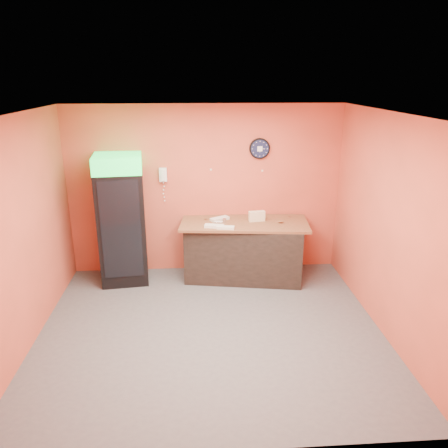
{
  "coord_description": "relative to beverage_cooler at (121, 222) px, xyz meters",
  "views": [
    {
      "loc": [
        -0.17,
        -5.05,
        3.21
      ],
      "look_at": [
        0.22,
        0.6,
        1.28
      ],
      "focal_mm": 35.0,
      "sensor_mm": 36.0,
      "label": 1
    }
  ],
  "objects": [
    {
      "name": "prep_counter",
      "position": [
        1.96,
        -0.02,
        -0.55
      ],
      "size": [
        1.97,
        1.13,
        0.93
      ],
      "primitive_type": "cube",
      "rotation": [
        0.0,
        0.0,
        -0.17
      ],
      "color": "black",
      "rests_on": "floor"
    },
    {
      "name": "ceiling",
      "position": [
        1.35,
        -1.6,
        1.79
      ],
      "size": [
        4.5,
        4.0,
        0.02
      ],
      "primitive_type": "cube",
      "color": "white",
      "rests_on": "back_wall"
    },
    {
      "name": "beverage_cooler",
      "position": [
        0.0,
        0.0,
        0.0
      ],
      "size": [
        0.8,
        0.81,
        2.07
      ],
      "rotation": [
        0.0,
        0.0,
        0.11
      ],
      "color": "black",
      "rests_on": "floor"
    },
    {
      "name": "butcher_paper",
      "position": [
        1.96,
        -0.02,
        -0.06
      ],
      "size": [
        2.12,
        1.1,
        0.04
      ],
      "primitive_type": "cube",
      "rotation": [
        0.0,
        0.0,
        -0.1
      ],
      "color": "brown",
      "rests_on": "prep_counter"
    },
    {
      "name": "wrapped_sandwich_right",
      "position": [
        1.57,
        0.1,
        -0.02
      ],
      "size": [
        0.33,
        0.26,
        0.04
      ],
      "primitive_type": "cube",
      "rotation": [
        0.0,
        0.0,
        0.53
      ],
      "color": "silver",
      "rests_on": "butcher_paper"
    },
    {
      "name": "kitchen_tool",
      "position": [
        1.64,
        -0.03,
        -0.01
      ],
      "size": [
        0.06,
        0.06,
        0.06
      ],
      "primitive_type": "cylinder",
      "color": "silver",
      "rests_on": "butcher_paper"
    },
    {
      "name": "wall_phone",
      "position": [
        0.67,
        0.34,
        0.68
      ],
      "size": [
        0.12,
        0.11,
        0.22
      ],
      "color": "white",
      "rests_on": "back_wall"
    },
    {
      "name": "sub_roll_stack",
      "position": [
        2.17,
        0.01,
        0.04
      ],
      "size": [
        0.27,
        0.13,
        0.17
      ],
      "rotation": [
        0.0,
        0.0,
        0.15
      ],
      "color": "beige",
      "rests_on": "butcher_paper"
    },
    {
      "name": "wrapped_sandwich_mid",
      "position": [
        1.64,
        -0.32,
        -0.02
      ],
      "size": [
        0.28,
        0.15,
        0.04
      ],
      "primitive_type": "cube",
      "rotation": [
        0.0,
        0.0,
        -0.19
      ],
      "color": "silver",
      "rests_on": "butcher_paper"
    },
    {
      "name": "wrapped_sandwich_left",
      "position": [
        1.46,
        -0.25,
        -0.02
      ],
      "size": [
        0.31,
        0.18,
        0.04
      ],
      "primitive_type": "cube",
      "rotation": [
        0.0,
        0.0,
        -0.21
      ],
      "color": "silver",
      "rests_on": "butcher_paper"
    },
    {
      "name": "back_wall",
      "position": [
        1.35,
        0.4,
        0.39
      ],
      "size": [
        4.5,
        0.02,
        2.8
      ],
      "primitive_type": "cube",
      "color": "#DB553E",
      "rests_on": "floor"
    },
    {
      "name": "left_wall",
      "position": [
        -0.9,
        -1.6,
        0.39
      ],
      "size": [
        0.02,
        4.0,
        2.8
      ],
      "primitive_type": "cube",
      "color": "#DB553E",
      "rests_on": "floor"
    },
    {
      "name": "floor",
      "position": [
        1.35,
        -1.6,
        -1.01
      ],
      "size": [
        4.5,
        4.5,
        0.0
      ],
      "primitive_type": "plane",
      "color": "#47474C",
      "rests_on": "ground"
    },
    {
      "name": "right_wall",
      "position": [
        3.6,
        -1.6,
        0.39
      ],
      "size": [
        0.02,
        4.0,
        2.8
      ],
      "primitive_type": "cube",
      "color": "#DB553E",
      "rests_on": "floor"
    },
    {
      "name": "wall_clock",
      "position": [
        2.24,
        0.37,
        1.08
      ],
      "size": [
        0.34,
        0.06,
        0.34
      ],
      "color": "black",
      "rests_on": "back_wall"
    }
  ]
}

